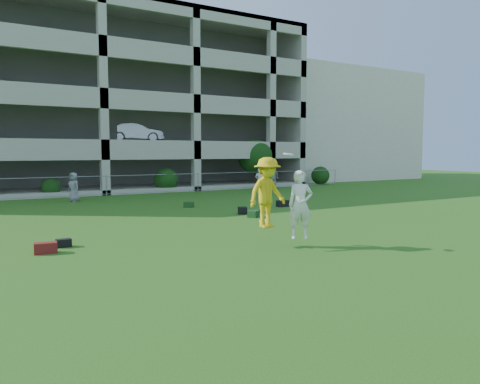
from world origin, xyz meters
TOP-DOWN VIEW (x-y plane):
  - ground at (0.00, 0.00)m, footprint 100.00×100.00m
  - stucco_building at (23.00, 28.00)m, footprint 16.00×14.00m
  - bystander_c at (-2.41, 16.32)m, footprint 0.77×0.88m
  - bystander_e at (8.33, 15.14)m, footprint 0.69×0.67m
  - bystander_f at (10.97, 17.64)m, footprint 1.42×1.02m
  - bag_red_a at (-5.64, 3.87)m, footprint 0.58×0.35m
  - bag_black_b at (-5.09, 4.47)m, footprint 0.41×0.27m
  - bag_green_c at (2.47, 6.71)m, footprint 0.61×0.58m
  - crate_d at (2.56, 7.71)m, footprint 0.46×0.46m
  - bag_black_e at (5.56, 8.99)m, footprint 0.61×0.32m
  - bag_green_g at (1.66, 11.05)m, footprint 0.58×0.48m
  - frisbee_contest at (-0.16, 1.53)m, footprint 1.78×1.31m
  - parking_garage at (-0.01, 27.70)m, footprint 30.00×14.00m
  - fence at (0.00, 19.00)m, footprint 36.06×0.06m
  - shrub_row at (4.59, 19.70)m, footprint 34.38×2.52m

SIDE VIEW (x-z plane):
  - ground at x=0.00m, z-range 0.00..0.00m
  - bag_black_b at x=-5.09m, z-range 0.00..0.22m
  - bag_green_g at x=1.66m, z-range 0.00..0.25m
  - bag_green_c at x=2.47m, z-range 0.00..0.26m
  - bag_red_a at x=-5.64m, z-range 0.00..0.28m
  - crate_d at x=2.56m, z-range 0.00..0.30m
  - bag_black_e at x=5.56m, z-range 0.00..0.30m
  - fence at x=0.00m, z-range 0.01..1.21m
  - bystander_c at x=-2.41m, z-range 0.00..1.51m
  - bystander_e at x=8.33m, z-range 0.00..1.60m
  - bystander_f at x=10.97m, z-range 0.00..1.99m
  - frisbee_contest at x=-0.16m, z-range 0.25..2.56m
  - shrub_row at x=4.59m, z-range -0.24..3.26m
  - stucco_building at x=23.00m, z-range 0.00..10.00m
  - parking_garage at x=-0.01m, z-range 0.01..12.01m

